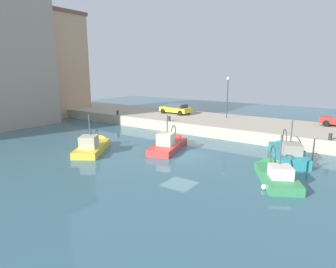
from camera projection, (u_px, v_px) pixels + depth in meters
name	position (u px, v px, depth m)	size (l,w,h in m)	color
water_surface	(180.00, 155.00, 23.63)	(80.00, 80.00, 0.00)	#386070
quay_wall	(233.00, 126.00, 32.76)	(9.00, 56.00, 1.20)	#ADA08C
fishing_boat_red	(170.00, 147.00, 25.63)	(6.29, 3.33, 4.02)	#BC3833
fishing_boat_green	(275.00, 177.00, 18.55)	(5.69, 4.17, 3.91)	#388951
fishing_boat_yellow	(94.00, 149.00, 25.13)	(5.96, 4.71, 4.16)	gold
fishing_boat_teal	(286.00, 156.00, 22.94)	(6.42, 4.32, 4.11)	teal
parked_car_yellow	(176.00, 109.00, 37.79)	(2.34, 4.37, 1.31)	gold
mooring_bollard_south	(330.00, 137.00, 23.72)	(0.28, 0.28, 0.55)	#2D2D33
mooring_bollard_mid	(169.00, 119.00, 32.53)	(0.28, 0.28, 0.55)	#2D2D33
mooring_bollard_north	(118.00, 113.00, 36.94)	(0.28, 0.28, 0.55)	#2D2D33
quay_streetlamp	(228.00, 91.00, 33.97)	(0.36, 0.36, 4.83)	#38383D
waterfront_building_west_mid	(48.00, 65.00, 42.38)	(9.88, 6.95, 15.12)	tan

